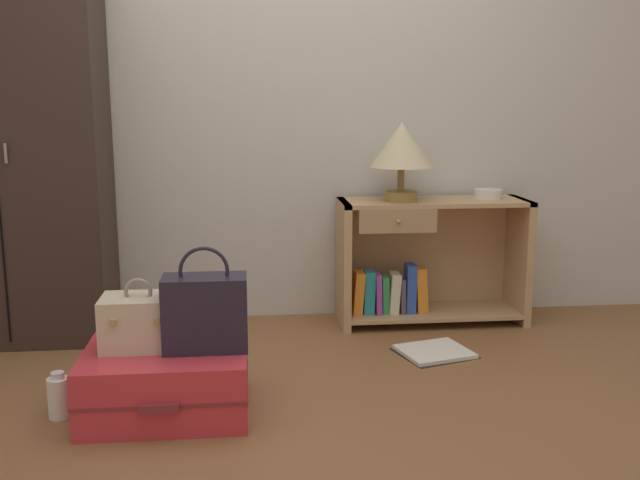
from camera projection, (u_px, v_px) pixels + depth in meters
ground_plane at (303, 432)px, 2.61m from camera, size 9.00×9.00×0.00m
back_wall at (279, 76)px, 3.82m from camera, size 6.40×0.10×2.60m
wardrobe at (11, 150)px, 3.47m from camera, size 0.88×0.47×1.88m
bookshelf at (423, 262)px, 3.86m from camera, size 0.99×0.36×0.66m
table_lamp at (402, 148)px, 3.69m from camera, size 0.32×0.32×0.40m
bowl at (488, 194)px, 3.84m from camera, size 0.15×0.15×0.05m
suitcase_large at (167, 380)px, 2.76m from camera, size 0.62×0.52×0.25m
train_case at (140, 321)px, 2.74m from camera, size 0.28×0.21×0.27m
handbag at (205, 312)px, 2.71m from camera, size 0.31×0.16×0.40m
bottle at (59, 397)px, 2.72m from camera, size 0.08×0.08×0.18m
open_book_on_floor at (434, 352)px, 3.41m from camera, size 0.40×0.38×0.02m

